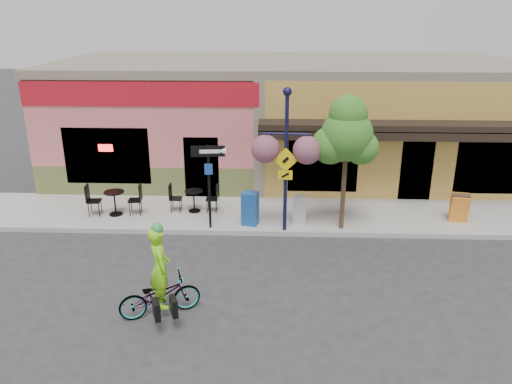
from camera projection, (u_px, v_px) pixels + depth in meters
ground at (289, 244)px, 14.44m from camera, size 90.00×90.00×0.00m
sidewalk at (288, 215)px, 16.29m from camera, size 24.00×3.00×0.15m
curb at (289, 233)px, 14.93m from camera, size 24.00×0.12×0.15m
building at (286, 116)px, 20.71m from camera, size 18.20×8.20×4.50m
bicycle at (160, 296)px, 10.94m from camera, size 1.90×1.27×0.94m
cyclist_rider at (161, 278)px, 10.78m from camera, size 0.67×0.79×1.84m
lamp_post at (286, 162)px, 14.28m from camera, size 1.40×0.65×4.26m
one_way_sign at (209, 188)px, 14.73m from camera, size 1.00×0.32×2.57m
cafe_set_left at (115, 200)px, 15.94m from camera, size 1.79×1.02×1.03m
cafe_set_right at (194, 198)px, 16.22m from camera, size 1.57×0.80×0.94m
newspaper_box_blue at (250, 208)px, 15.23m from camera, size 0.55×0.51×1.04m
newspaper_box_grey at (299, 209)px, 15.40m from camera, size 0.42×0.39×0.86m
street_tree at (345, 164)px, 14.43m from camera, size 1.94×1.94×4.07m
sandwich_board at (460, 210)px, 15.29m from camera, size 0.60×0.49×0.90m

